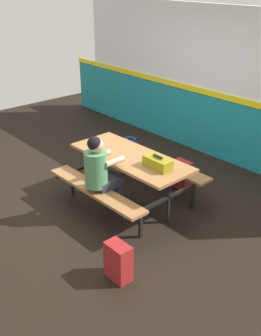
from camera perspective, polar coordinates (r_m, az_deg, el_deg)
ground_plane at (r=6.30m, az=-2.31°, el=-3.44°), size 10.00×10.00×0.02m
accent_backdrop at (r=7.37m, az=11.59°, el=11.01°), size 8.00×0.14×2.60m
picnic_table_main at (r=5.77m, az=-0.00°, el=0.22°), size 1.86×1.58×0.74m
student_nearer at (r=5.37m, az=-4.18°, el=-0.35°), size 0.37×0.53×1.21m
toolbox_grey at (r=5.33m, az=3.81°, el=0.70°), size 0.40×0.18×0.18m
backpack_dark at (r=6.39m, az=7.20°, el=-0.90°), size 0.30×0.22×0.44m
tote_bag_bright at (r=7.23m, az=-0.09°, el=2.39°), size 0.34×0.21×0.43m
satchel_spare at (r=4.56m, az=-1.64°, el=-12.94°), size 0.30×0.22×0.44m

